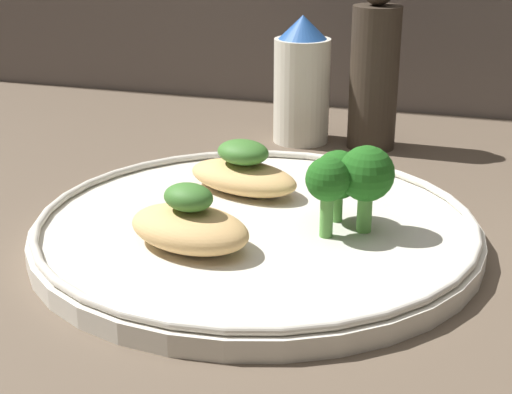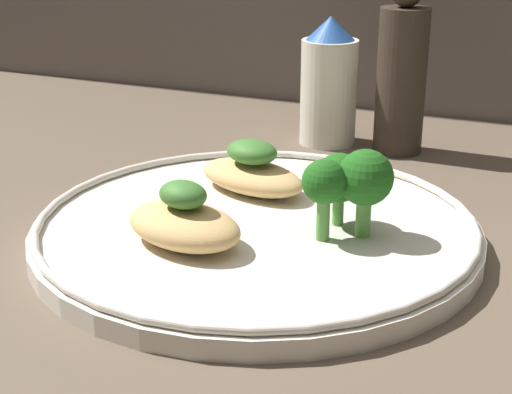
{
  "view_description": "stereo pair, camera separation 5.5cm",
  "coord_description": "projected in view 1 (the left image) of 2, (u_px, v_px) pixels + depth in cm",
  "views": [
    {
      "loc": [
        15.25,
        -48.85,
        23.04
      ],
      "look_at": [
        0.0,
        0.0,
        3.4
      ],
      "focal_mm": 55.0,
      "sensor_mm": 36.0,
      "label": 1
    },
    {
      "loc": [
        20.38,
        -46.94,
        23.04
      ],
      "look_at": [
        0.0,
        0.0,
        3.4
      ],
      "focal_mm": 55.0,
      "sensor_mm": 36.0,
      "label": 2
    }
  ],
  "objects": [
    {
      "name": "grilled_meat_front",
      "position": [
        189.0,
        225.0,
        0.51
      ],
      "size": [
        9.83,
        7.69,
        4.4
      ],
      "color": "tan",
      "rests_on": "plate"
    },
    {
      "name": "plate",
      "position": [
        256.0,
        229.0,
        0.56
      ],
      "size": [
        31.69,
        31.69,
        2.0
      ],
      "color": "silver",
      "rests_on": "ground_plane"
    },
    {
      "name": "broccoli_bunch",
      "position": [
        348.0,
        177.0,
        0.53
      ],
      "size": [
        5.81,
        6.14,
        6.12
      ],
      "color": "#569942",
      "rests_on": "plate"
    },
    {
      "name": "ground_plane",
      "position": [
        256.0,
        248.0,
        0.56
      ],
      "size": [
        180.0,
        180.0,
        1.0
      ],
      "primitive_type": "cube",
      "color": "brown"
    },
    {
      "name": "grilled_meat_middle",
      "position": [
        243.0,
        173.0,
        0.61
      ],
      "size": [
        10.38,
        7.41,
        4.16
      ],
      "color": "tan",
      "rests_on": "plate"
    },
    {
      "name": "sauce_bottle",
      "position": [
        302.0,
        82.0,
        0.77
      ],
      "size": [
        5.53,
        5.53,
        12.51
      ],
      "color": "silver",
      "rests_on": "ground_plane"
    },
    {
      "name": "pepper_grinder",
      "position": [
        374.0,
        71.0,
        0.74
      ],
      "size": [
        4.65,
        4.65,
        16.68
      ],
      "color": "#382D23",
      "rests_on": "ground_plane"
    }
  ]
}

